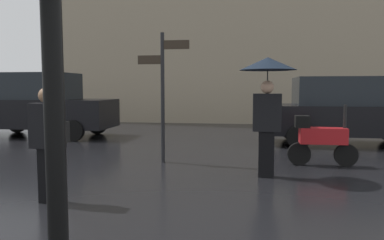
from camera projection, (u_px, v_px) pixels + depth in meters
name	position (u px, v px, depth m)	size (l,w,h in m)	color
pedestrian_with_umbrella	(267.00, 85.00, 6.28)	(0.98, 0.98, 2.09)	black
pedestrian_with_bag	(49.00, 138.00, 4.92)	(0.49, 0.24, 1.57)	black
parked_scooter	(320.00, 138.00, 7.30)	(1.37, 0.32, 1.23)	black
parked_car_left	(40.00, 105.00, 11.74)	(4.59, 1.90, 2.04)	black
parked_car_right	(345.00, 111.00, 10.00)	(4.36, 1.94, 1.86)	black
street_signpost	(163.00, 84.00, 7.54)	(1.08, 0.08, 2.69)	black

